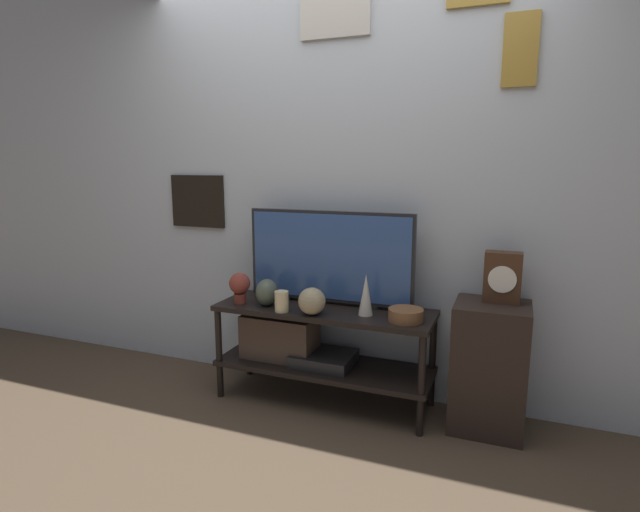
# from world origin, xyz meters

# --- Properties ---
(ground_plane) EXTENTS (12.00, 12.00, 0.00)m
(ground_plane) POSITION_xyz_m (0.00, 0.00, 0.00)
(ground_plane) COLOR #4C3D2D
(wall_back) EXTENTS (6.40, 0.08, 2.70)m
(wall_back) POSITION_xyz_m (-0.00, 0.52, 1.36)
(wall_back) COLOR #B2BCC6
(wall_back) RESTS_ON ground_plane
(media_console) EXTENTS (1.31, 0.43, 0.59)m
(media_console) POSITION_xyz_m (-0.12, 0.25, 0.37)
(media_console) COLOR black
(media_console) RESTS_ON ground_plane
(television) EXTENTS (1.03, 0.05, 0.57)m
(television) POSITION_xyz_m (0.00, 0.35, 0.89)
(television) COLOR black
(television) RESTS_ON media_console
(vase_round_glass) EXTENTS (0.16, 0.16, 0.16)m
(vase_round_glass) POSITION_xyz_m (-0.02, 0.11, 0.67)
(vase_round_glass) COLOR tan
(vase_round_glass) RESTS_ON media_console
(vase_slim_bronze) EXTENTS (0.08, 0.08, 0.24)m
(vase_slim_bronze) POSITION_xyz_m (0.27, 0.21, 0.71)
(vase_slim_bronze) COLOR beige
(vase_slim_bronze) RESTS_ON media_console
(vase_wide_bowl) EXTENTS (0.19, 0.19, 0.07)m
(vase_wide_bowl) POSITION_xyz_m (0.50, 0.19, 0.63)
(vase_wide_bowl) COLOR brown
(vase_wide_bowl) RESTS_ON media_console
(vase_urn_stoneware) EXTENTS (0.13, 0.15, 0.16)m
(vase_urn_stoneware) POSITION_xyz_m (-0.34, 0.18, 0.67)
(vase_urn_stoneware) COLOR #4C5647
(vase_urn_stoneware) RESTS_ON media_console
(candle_jar) EXTENTS (0.08, 0.08, 0.12)m
(candle_jar) POSITION_xyz_m (-0.20, 0.10, 0.65)
(candle_jar) COLOR beige
(candle_jar) RESTS_ON media_console
(decorative_bust) EXTENTS (0.13, 0.13, 0.19)m
(decorative_bust) POSITION_xyz_m (-0.52, 0.17, 0.70)
(decorative_bust) COLOR brown
(decorative_bust) RESTS_ON media_console
(side_table) EXTENTS (0.39, 0.35, 0.71)m
(side_table) POSITION_xyz_m (0.95, 0.29, 0.35)
(side_table) COLOR black
(side_table) RESTS_ON ground_plane
(mantel_clock) EXTENTS (0.19, 0.11, 0.27)m
(mantel_clock) POSITION_xyz_m (0.98, 0.34, 0.84)
(mantel_clock) COLOR #422819
(mantel_clock) RESTS_ON side_table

